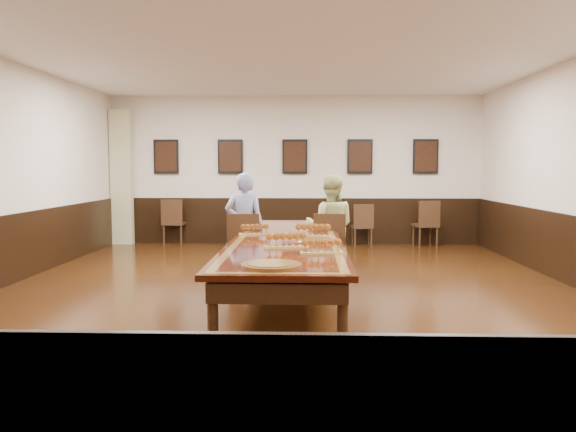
{
  "coord_description": "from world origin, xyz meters",
  "views": [
    {
      "loc": [
        0.26,
        -7.21,
        1.68
      ],
      "look_at": [
        0.0,
        0.5,
        1.0
      ],
      "focal_mm": 35.0,
      "sensor_mm": 36.0,
      "label": 1
    }
  ],
  "objects_px": {
    "spare_chair_b": "(237,225)",
    "carved_platter": "(271,265)",
    "chair_woman": "(330,246)",
    "conference_table": "(287,249)",
    "spare_chair_d": "(425,224)",
    "person_man": "(244,225)",
    "spare_chair_c": "(362,225)",
    "spare_chair_a": "(174,222)",
    "person_woman": "(330,226)",
    "chair_man": "(244,246)"
  },
  "relations": [
    {
      "from": "person_woman",
      "to": "carved_platter",
      "type": "bearing_deg",
      "value": 83.43
    },
    {
      "from": "spare_chair_c",
      "to": "conference_table",
      "type": "distance_m",
      "value": 4.85
    },
    {
      "from": "chair_man",
      "to": "spare_chair_c",
      "type": "relative_size",
      "value": 1.11
    },
    {
      "from": "carved_platter",
      "to": "spare_chair_d",
      "type": "bearing_deg",
      "value": 67.21
    },
    {
      "from": "spare_chair_d",
      "to": "person_woman",
      "type": "relative_size",
      "value": 0.63
    },
    {
      "from": "spare_chair_b",
      "to": "spare_chair_d",
      "type": "bearing_deg",
      "value": 174.42
    },
    {
      "from": "chair_woman",
      "to": "spare_chair_c",
      "type": "distance_m",
      "value": 3.57
    },
    {
      "from": "spare_chair_b",
      "to": "person_man",
      "type": "relative_size",
      "value": 0.56
    },
    {
      "from": "spare_chair_b",
      "to": "spare_chair_c",
      "type": "bearing_deg",
      "value": 174.92
    },
    {
      "from": "spare_chair_b",
      "to": "person_woman",
      "type": "height_order",
      "value": "person_woman"
    },
    {
      "from": "chair_man",
      "to": "person_man",
      "type": "bearing_deg",
      "value": -90.0
    },
    {
      "from": "spare_chair_a",
      "to": "person_woman",
      "type": "relative_size",
      "value": 0.63
    },
    {
      "from": "chair_man",
      "to": "spare_chair_c",
      "type": "bearing_deg",
      "value": -123.38
    },
    {
      "from": "spare_chair_b",
      "to": "spare_chair_d",
      "type": "height_order",
      "value": "spare_chair_d"
    },
    {
      "from": "spare_chair_a",
      "to": "spare_chair_c",
      "type": "relative_size",
      "value": 1.09
    },
    {
      "from": "spare_chair_c",
      "to": "spare_chair_d",
      "type": "height_order",
      "value": "spare_chair_d"
    },
    {
      "from": "spare_chair_a",
      "to": "person_man",
      "type": "xyz_separation_m",
      "value": [
        1.94,
        -3.68,
        0.31
      ]
    },
    {
      "from": "person_man",
      "to": "person_woman",
      "type": "height_order",
      "value": "person_man"
    },
    {
      "from": "spare_chair_d",
      "to": "carved_platter",
      "type": "height_order",
      "value": "spare_chair_d"
    },
    {
      "from": "spare_chair_a",
      "to": "person_man",
      "type": "height_order",
      "value": "person_man"
    },
    {
      "from": "chair_man",
      "to": "person_woman",
      "type": "relative_size",
      "value": 0.64
    },
    {
      "from": "chair_woman",
      "to": "person_woman",
      "type": "xyz_separation_m",
      "value": [
        0.01,
        0.11,
        0.28
      ]
    },
    {
      "from": "spare_chair_d",
      "to": "person_man",
      "type": "xyz_separation_m",
      "value": [
        -3.44,
        -3.46,
        0.31
      ]
    },
    {
      "from": "spare_chair_a",
      "to": "spare_chair_d",
      "type": "bearing_deg",
      "value": 178.88
    },
    {
      "from": "chair_man",
      "to": "person_man",
      "type": "relative_size",
      "value": 0.63
    },
    {
      "from": "chair_man",
      "to": "spare_chair_d",
      "type": "relative_size",
      "value": 1.02
    },
    {
      "from": "spare_chair_c",
      "to": "conference_table",
      "type": "xyz_separation_m",
      "value": [
        -1.43,
        -4.63,
        0.16
      ]
    },
    {
      "from": "chair_man",
      "to": "spare_chair_d",
      "type": "height_order",
      "value": "chair_man"
    },
    {
      "from": "carved_platter",
      "to": "person_man",
      "type": "bearing_deg",
      "value": 100.62
    },
    {
      "from": "carved_platter",
      "to": "person_woman",
      "type": "bearing_deg",
      "value": 78.52
    },
    {
      "from": "spare_chair_d",
      "to": "person_woman",
      "type": "distance_m",
      "value": 3.99
    },
    {
      "from": "spare_chair_d",
      "to": "person_man",
      "type": "bearing_deg",
      "value": 35.93
    },
    {
      "from": "spare_chair_b",
      "to": "carved_platter",
      "type": "xyz_separation_m",
      "value": [
        1.15,
        -6.7,
        0.32
      ]
    },
    {
      "from": "spare_chair_a",
      "to": "spare_chair_b",
      "type": "height_order",
      "value": "spare_chair_a"
    },
    {
      "from": "spare_chair_d",
      "to": "conference_table",
      "type": "xyz_separation_m",
      "value": [
        -2.76,
        -4.61,
        0.12
      ]
    },
    {
      "from": "chair_woman",
      "to": "spare_chair_d",
      "type": "height_order",
      "value": "chair_woman"
    },
    {
      "from": "spare_chair_a",
      "to": "person_woman",
      "type": "distance_m",
      "value": 4.83
    },
    {
      "from": "chair_woman",
      "to": "person_man",
      "type": "height_order",
      "value": "person_man"
    },
    {
      "from": "spare_chair_a",
      "to": "conference_table",
      "type": "bearing_deg",
      "value": 119.68
    },
    {
      "from": "spare_chair_b",
      "to": "spare_chair_c",
      "type": "height_order",
      "value": "spare_chair_c"
    },
    {
      "from": "spare_chair_b",
      "to": "chair_man",
      "type": "bearing_deg",
      "value": 92.76
    },
    {
      "from": "chair_woman",
      "to": "person_man",
      "type": "relative_size",
      "value": 0.62
    },
    {
      "from": "chair_woman",
      "to": "conference_table",
      "type": "distance_m",
      "value": 1.31
    },
    {
      "from": "spare_chair_d",
      "to": "person_woman",
      "type": "bearing_deg",
      "value": 48.18
    },
    {
      "from": "person_man",
      "to": "conference_table",
      "type": "height_order",
      "value": "person_man"
    },
    {
      "from": "chair_man",
      "to": "spare_chair_a",
      "type": "xyz_separation_m",
      "value": [
        -1.94,
        3.79,
        -0.01
      ]
    },
    {
      "from": "spare_chair_c",
      "to": "person_woman",
      "type": "relative_size",
      "value": 0.58
    },
    {
      "from": "person_man",
      "to": "carved_platter",
      "type": "xyz_separation_m",
      "value": [
        0.61,
        -3.26,
        -0.03
      ]
    },
    {
      "from": "spare_chair_c",
      "to": "spare_chair_d",
      "type": "bearing_deg",
      "value": 175.63
    },
    {
      "from": "chair_man",
      "to": "chair_woman",
      "type": "relative_size",
      "value": 1.0
    }
  ]
}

